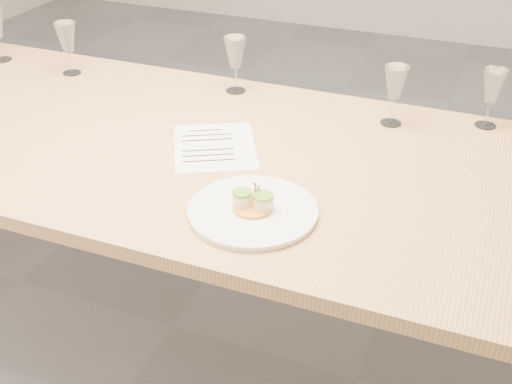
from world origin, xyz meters
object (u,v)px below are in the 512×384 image
at_px(wine_glass_2, 235,54).
at_px(wine_glass_3, 395,84).
at_px(dining_table, 157,157).
at_px(wine_glass_1, 67,38).
at_px(dinner_plate, 253,210).
at_px(wine_glass_4, 493,87).
at_px(recipe_sheet, 215,146).

bearing_deg(wine_glass_2, wine_glass_3, -5.88).
relative_size(dining_table, wine_glass_1, 13.01).
xyz_separation_m(dining_table, dinner_plate, (0.42, -0.27, 0.08)).
distance_m(wine_glass_2, wine_glass_3, 0.54).
height_order(dining_table, wine_glass_1, wine_glass_1).
bearing_deg(dinner_plate, dining_table, 147.05).
height_order(dinner_plate, wine_glass_3, wine_glass_3).
bearing_deg(dinner_plate, wine_glass_4, 56.00).
relative_size(wine_glass_2, wine_glass_4, 1.04).
xyz_separation_m(dining_table, wine_glass_3, (0.62, 0.34, 0.19)).
bearing_deg(recipe_sheet, wine_glass_4, 2.99).
xyz_separation_m(wine_glass_1, wine_glass_3, (1.15, 0.01, -0.00)).
bearing_deg(recipe_sheet, dining_table, 153.87).
relative_size(dinner_plate, wine_glass_1, 1.69).
relative_size(dining_table, recipe_sheet, 6.63).
bearing_deg(dinner_plate, wine_glass_2, 116.40).
height_order(wine_glass_2, wine_glass_4, wine_glass_2).
bearing_deg(wine_glass_4, wine_glass_1, -175.88).
height_order(recipe_sheet, wine_glass_4, wine_glass_4).
bearing_deg(wine_glass_4, recipe_sheet, -148.95).
xyz_separation_m(wine_glass_2, wine_glass_4, (0.80, 0.03, -0.01)).
height_order(recipe_sheet, wine_glass_1, wine_glass_1).
distance_m(dining_table, dinner_plate, 0.51).
xyz_separation_m(dinner_plate, wine_glass_4, (0.47, 0.70, 0.11)).
distance_m(dining_table, wine_glass_4, 1.01).
distance_m(dining_table, wine_glass_1, 0.65).
relative_size(recipe_sheet, wine_glass_4, 2.03).
bearing_deg(wine_glass_2, wine_glass_4, 2.40).
height_order(dinner_plate, recipe_sheet, dinner_plate).
height_order(dining_table, recipe_sheet, recipe_sheet).
xyz_separation_m(dinner_plate, recipe_sheet, (-0.23, 0.28, -0.01)).
bearing_deg(wine_glass_2, dinner_plate, -63.60).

